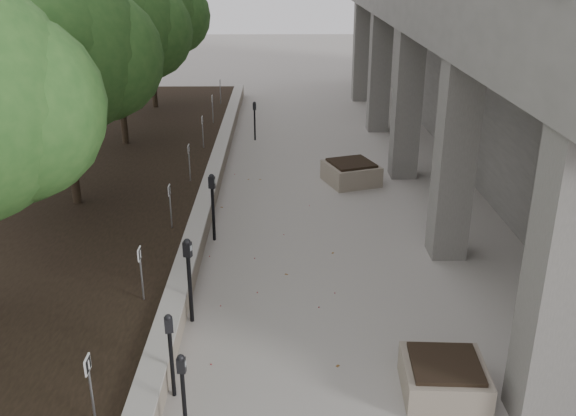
{
  "coord_description": "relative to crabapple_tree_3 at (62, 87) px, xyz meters",
  "views": [
    {
      "loc": [
        -0.03,
        -5.79,
        5.8
      ],
      "look_at": [
        0.11,
        5.41,
        1.28
      ],
      "focal_mm": 39.25,
      "sensor_mm": 36.0,
      "label": 1
    }
  ],
  "objects": [
    {
      "name": "parking_sign_3",
      "position": [
        2.45,
        -4.5,
        -2.24
      ],
      "size": [
        0.04,
        0.22,
        0.96
      ],
      "primitive_type": null,
      "color": "black",
      "rests_on": "planting_bed"
    },
    {
      "name": "parking_sign_7",
      "position": [
        2.45,
        7.5,
        -2.24
      ],
      "size": [
        0.04,
        0.22,
        0.96
      ],
      "primitive_type": null,
      "color": "black",
      "rests_on": "planting_bed"
    },
    {
      "name": "parking_sign_5",
      "position": [
        2.45,
        1.5,
        -2.24
      ],
      "size": [
        0.04,
        0.22,
        0.96
      ],
      "primitive_type": null,
      "color": "black",
      "rests_on": "planting_bed"
    },
    {
      "name": "berry_scatter",
      "position": [
        4.7,
        -3.0,
        -3.11
      ],
      "size": [
        3.3,
        14.1,
        0.02
      ],
      "primitive_type": null,
      "color": "maroon",
      "rests_on": "ground"
    },
    {
      "name": "planting_bed",
      "position": [
        -0.7,
        1.0,
        -2.92
      ],
      "size": [
        7.0,
        26.0,
        0.4
      ],
      "primitive_type": "cube",
      "color": "black",
      "rests_on": "ground"
    },
    {
      "name": "planter_front",
      "position": [
        7.06,
        -6.51,
        -2.85
      ],
      "size": [
        1.2,
        1.2,
        0.53
      ],
      "primitive_type": null,
      "rotation": [
        0.0,
        0.0,
        -0.06
      ],
      "color": "gray",
      "rests_on": "ground"
    },
    {
      "name": "parking_meter_1",
      "position": [
        3.25,
        -6.5,
        -2.46
      ],
      "size": [
        0.15,
        0.12,
        1.33
      ],
      "primitive_type": null,
      "rotation": [
        0.0,
        0.0,
        0.25
      ],
      "color": "black",
      "rests_on": "ground"
    },
    {
      "name": "parking_meter_4",
      "position": [
        3.32,
        -1.27,
        -2.36
      ],
      "size": [
        0.17,
        0.14,
        1.53
      ],
      "primitive_type": null,
      "rotation": [
        0.0,
        0.0,
        -0.26
      ],
      "color": "black",
      "rests_on": "ground"
    },
    {
      "name": "crabapple_tree_4",
      "position": [
        0.0,
        5.0,
        0.0
      ],
      "size": [
        4.6,
        4.0,
        5.44
      ],
      "primitive_type": null,
      "color": "#295621",
      "rests_on": "planting_bed"
    },
    {
      "name": "parking_meter_3",
      "position": [
        3.25,
        -4.55,
        -2.35
      ],
      "size": [
        0.18,
        0.15,
        1.54
      ],
      "primitive_type": null,
      "rotation": [
        0.0,
        0.0,
        -0.35
      ],
      "color": "black",
      "rests_on": "ground"
    },
    {
      "name": "parking_meter_5",
      "position": [
        3.92,
        6.71,
        -2.46
      ],
      "size": [
        0.14,
        0.1,
        1.31
      ],
      "primitive_type": null,
      "rotation": [
        0.0,
        0.0,
        0.08
      ],
      "color": "black",
      "rests_on": "ground"
    },
    {
      "name": "parking_meter_2",
      "position": [
        3.53,
        -7.32,
        -2.49
      ],
      "size": [
        0.13,
        0.1,
        1.26
      ],
      "primitive_type": null,
      "rotation": [
        0.0,
        0.0,
        -0.11
      ],
      "color": "black",
      "rests_on": "ground"
    },
    {
      "name": "planter_back",
      "position": [
        6.69,
        2.41,
        -2.82
      ],
      "size": [
        1.64,
        1.64,
        0.6
      ],
      "primitive_type": null,
      "rotation": [
        0.0,
        0.0,
        0.33
      ],
      "color": "gray",
      "rests_on": "ground"
    },
    {
      "name": "crabapple_tree_3",
      "position": [
        0.0,
        0.0,
        0.0
      ],
      "size": [
        4.6,
        4.0,
        5.44
      ],
      "primitive_type": null,
      "color": "#295621",
      "rests_on": "planting_bed"
    },
    {
      "name": "parking_sign_2",
      "position": [
        2.45,
        -7.5,
        -2.24
      ],
      "size": [
        0.04,
        0.22,
        0.96
      ],
      "primitive_type": null,
      "color": "black",
      "rests_on": "planting_bed"
    },
    {
      "name": "retaining_wall",
      "position": [
        2.97,
        1.0,
        -2.87
      ],
      "size": [
        0.39,
        26.0,
        0.5
      ],
      "primitive_type": null,
      "color": "gray",
      "rests_on": "ground"
    },
    {
      "name": "parking_sign_4",
      "position": [
        2.45,
        -1.5,
        -2.24
      ],
      "size": [
        0.04,
        0.22,
        0.96
      ],
      "primitive_type": null,
      "color": "black",
      "rests_on": "planting_bed"
    },
    {
      "name": "crabapple_tree_5",
      "position": [
        0.0,
        10.0,
        0.0
      ],
      "size": [
        4.6,
        4.0,
        5.44
      ],
      "primitive_type": null,
      "color": "#295621",
      "rests_on": "planting_bed"
    },
    {
      "name": "parking_sign_6",
      "position": [
        2.45,
        4.5,
        -2.24
      ],
      "size": [
        0.04,
        0.22,
        0.96
      ],
      "primitive_type": null,
      "color": "black",
      "rests_on": "planting_bed"
    },
    {
      "name": "parking_sign_8",
      "position": [
        2.45,
        10.5,
        -2.24
      ],
      "size": [
        0.04,
        0.22,
        0.96
      ],
      "primitive_type": null,
      "color": "black",
      "rests_on": "planting_bed"
    }
  ]
}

